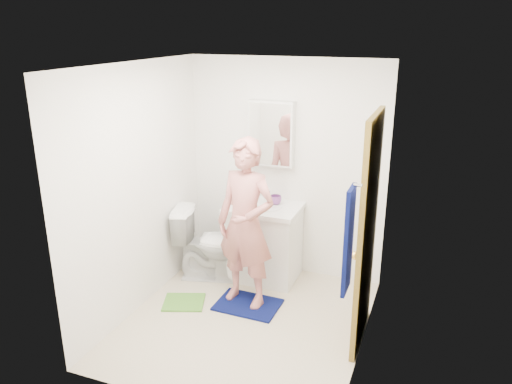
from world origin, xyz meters
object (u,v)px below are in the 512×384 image
(towel, at_px, (348,241))
(toilet, at_px, (212,243))
(medicine_cabinet, at_px, (271,133))
(man, at_px, (246,224))
(soap_dispenser, at_px, (236,196))
(toothbrush_cup, at_px, (276,200))
(vanity_cabinet, at_px, (264,244))

(towel, distance_m, toilet, 2.29)
(medicine_cabinet, height_order, man, medicine_cabinet)
(soap_dispenser, height_order, man, man)
(toothbrush_cup, height_order, man, man)
(towel, bearing_deg, soap_dispenser, 136.11)
(soap_dispenser, height_order, toothbrush_cup, soap_dispenser)
(towel, relative_size, man, 0.47)
(vanity_cabinet, xyz_separation_m, toilet, (-0.54, -0.22, 0.01))
(toothbrush_cup, bearing_deg, toilet, -154.64)
(vanity_cabinet, bearing_deg, towel, -51.53)
(medicine_cabinet, bearing_deg, man, -87.90)
(toilet, distance_m, soap_dispenser, 0.61)
(vanity_cabinet, xyz_separation_m, medicine_cabinet, (0.00, 0.22, 1.20))
(toilet, relative_size, soap_dispenser, 4.15)
(medicine_cabinet, bearing_deg, vanity_cabinet, -90.00)
(man, bearing_deg, towel, -27.54)
(vanity_cabinet, relative_size, man, 0.47)
(towel, xyz_separation_m, toothbrush_cup, (-1.08, 1.57, -0.35))
(vanity_cabinet, distance_m, toothbrush_cup, 0.52)
(toothbrush_cup, distance_m, man, 0.68)
(towel, bearing_deg, man, 142.19)
(toothbrush_cup, bearing_deg, soap_dispenser, -159.91)
(vanity_cabinet, distance_m, medicine_cabinet, 1.22)
(toilet, xyz_separation_m, soap_dispenser, (0.24, 0.16, 0.54))
(medicine_cabinet, distance_m, toilet, 1.38)
(towel, distance_m, toothbrush_cup, 1.94)
(medicine_cabinet, relative_size, toilet, 0.85)
(vanity_cabinet, height_order, toothbrush_cup, toothbrush_cup)
(medicine_cabinet, xyz_separation_m, soap_dispenser, (-0.30, -0.29, -0.65))
(toilet, height_order, man, man)
(toilet, distance_m, man, 0.82)
(toothbrush_cup, bearing_deg, vanity_cabinet, -140.35)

